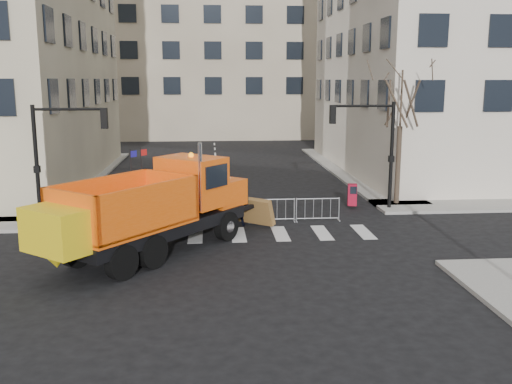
{
  "coord_description": "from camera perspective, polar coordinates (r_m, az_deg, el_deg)",
  "views": [
    {
      "loc": [
        -0.43,
        -17.82,
        6.47
      ],
      "look_at": [
        1.21,
        2.5,
        2.43
      ],
      "focal_mm": 40.0,
      "sensor_mm": 36.0,
      "label": 1
    }
  ],
  "objects": [
    {
      "name": "street_tree",
      "position": [
        30.04,
        14.17,
        5.68
      ],
      "size": [
        3.0,
        3.0,
        7.5
      ],
      "primitive_type": null,
      "color": "#382B21",
      "rests_on": "ground"
    },
    {
      "name": "traffic_light_right",
      "position": [
        28.99,
        13.38,
        3.44
      ],
      "size": [
        0.18,
        0.18,
        5.4
      ],
      "primitive_type": "cylinder",
      "color": "black",
      "rests_on": "ground"
    },
    {
      "name": "cop_a",
      "position": [
        25.43,
        -3.81,
        -1.33
      ],
      "size": [
        0.82,
        0.82,
        1.92
      ],
      "primitive_type": "imported",
      "rotation": [
        0.0,
        0.0,
        3.92
      ],
      "color": "black",
      "rests_on": "ground"
    },
    {
      "name": "plow_truck",
      "position": [
        21.44,
        -10.44,
        -1.44
      ],
      "size": [
        8.89,
        10.07,
        4.14
      ],
      "rotation": [
        0.0,
        0.0,
        0.89
      ],
      "color": "black",
      "rests_on": "ground"
    },
    {
      "name": "crowd_barriers",
      "position": [
        26.1,
        -5.21,
        -1.94
      ],
      "size": [
        12.6,
        0.6,
        1.1
      ],
      "primitive_type": null,
      "color": "#9EA0A5",
      "rests_on": "ground"
    },
    {
      "name": "building_far",
      "position": [
        70.04,
        -4.42,
        15.71
      ],
      "size": [
        30.0,
        18.0,
        24.0
      ],
      "primitive_type": "cube",
      "color": "gray",
      "rests_on": "ground"
    },
    {
      "name": "cop_c",
      "position": [
        24.56,
        -3.27,
        -1.94
      ],
      "size": [
        1.08,
        0.99,
        1.78
      ],
      "primitive_type": "imported",
      "rotation": [
        0.0,
        0.0,
        3.81
      ],
      "color": "black",
      "rests_on": "ground"
    },
    {
      "name": "newspaper_box",
      "position": [
        29.37,
        9.6,
        -0.27
      ],
      "size": [
        0.51,
        0.47,
        1.1
      ],
      "primitive_type": "cube",
      "rotation": [
        0.0,
        0.0,
        -0.17
      ],
      "color": "#A20C25",
      "rests_on": "sidewalk_back"
    },
    {
      "name": "sidewalk_back",
      "position": [
        27.09,
        -3.59,
        -2.46
      ],
      "size": [
        64.0,
        5.0,
        0.15
      ],
      "primitive_type": "cube",
      "color": "gray",
      "rests_on": "ground"
    },
    {
      "name": "traffic_light_left",
      "position": [
        26.7,
        -21.06,
        2.35
      ],
      "size": [
        0.18,
        0.18,
        5.4
      ],
      "primitive_type": "cylinder",
      "color": "black",
      "rests_on": "ground"
    },
    {
      "name": "cop_b",
      "position": [
        25.44,
        -2.1,
        -1.23
      ],
      "size": [
        1.09,
        0.92,
        1.98
      ],
      "primitive_type": "imported",
      "rotation": [
        0.0,
        0.0,
        3.34
      ],
      "color": "black",
      "rests_on": "ground"
    },
    {
      "name": "worker",
      "position": [
        27.58,
        -11.36,
        -0.44
      ],
      "size": [
        1.27,
        1.11,
        1.7
      ],
      "primitive_type": "imported",
      "rotation": [
        0.0,
        0.0,
        0.54
      ],
      "color": "#B7CA17",
      "rests_on": "sidewalk_back"
    },
    {
      "name": "ground",
      "position": [
        18.96,
        -3.09,
        -8.75
      ],
      "size": [
        120.0,
        120.0,
        0.0
      ],
      "primitive_type": "plane",
      "color": "black",
      "rests_on": "ground"
    }
  ]
}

